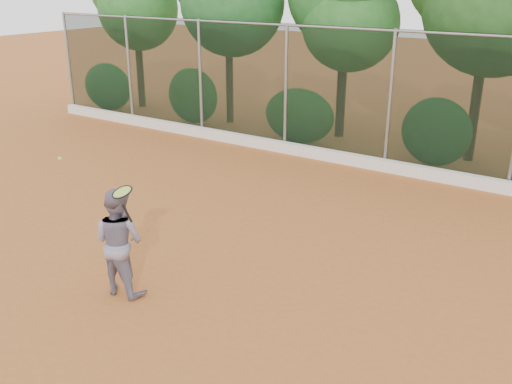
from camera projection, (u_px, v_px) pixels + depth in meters
The scene contains 6 objects.
ground at pixel (222, 282), 9.28m from camera, with size 80.00×80.00×0.00m, color #A45926.
concrete_curb at pixel (382, 165), 14.54m from camera, with size 24.00×0.20×0.30m, color white.
tennis_player at pixel (119, 242), 8.71m from camera, with size 0.84×0.65×1.72m, color slate.
chainlink_fence at pixel (390, 97), 14.08m from camera, with size 24.09×0.09×3.50m.
tennis_racket at pixel (123, 195), 8.09m from camera, with size 0.39×0.38×0.58m.
tennis_ball_in_flight at pixel (60, 159), 9.43m from camera, with size 0.06×0.06×0.06m.
Camera 1 is at (4.97, -6.49, 4.66)m, focal length 40.00 mm.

